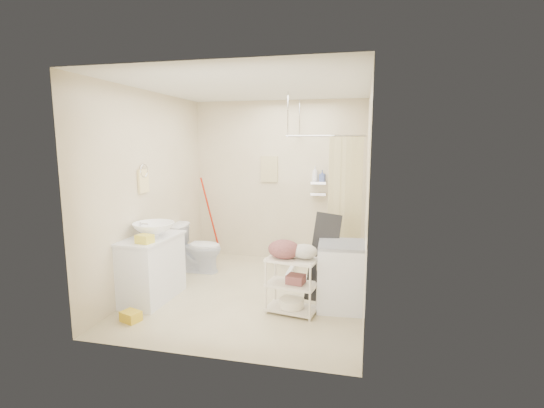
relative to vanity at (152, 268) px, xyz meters
The scene contains 23 objects.
floor 1.31m from the vanity, 22.18° to the left, with size 3.20×3.20×0.00m, color beige.
ceiling 2.53m from the vanity, 22.18° to the left, with size 2.80×3.20×0.04m, color silver.
wall_back 2.54m from the vanity, 60.77° to the left, with size 2.80×0.04×2.60m, color beige.
wall_front 1.85m from the vanity, 44.17° to the right, with size 2.80×0.04×2.60m, color beige.
wall_left 1.05m from the vanity, 116.90° to the left, with size 0.04×3.20×2.60m, color beige.
wall_right 2.76m from the vanity, 10.47° to the left, with size 0.04×3.20×2.60m, color beige.
vanity is the anchor object (origin of this frame).
sink 0.49m from the vanity, 47.95° to the left, with size 0.50×0.50×0.17m, color white.
counter_basket 0.54m from the vanity, 71.58° to the right, with size 0.18×0.14×0.10m, color yellow.
floor_basket 0.71m from the vanity, 82.14° to the right, with size 0.29×0.22×0.16m, color gold.
toilet 1.13m from the vanity, 83.88° to the left, with size 0.41×0.72×0.73m, color silver.
mop 1.99m from the vanity, 91.25° to the left, with size 0.13×0.13×1.35m, color red, non-canonical shape.
potted_plant_a 2.24m from the vanity, 60.10° to the left, with size 0.15×0.10×0.29m, color brown.
potted_plant_b 2.34m from the vanity, 55.17° to the left, with size 0.18×0.14×0.32m, color #9B5B34.
hanging_towel 2.54m from the vanity, 63.80° to the left, with size 0.28×0.03×0.42m, color #CCBF8C.
towel_ring 1.13m from the vanity, 128.87° to the left, with size 0.04×0.22×0.34m, color #FEE698, non-canonical shape.
tp_holder 0.65m from the vanity, 110.93° to the left, with size 0.08×0.12×0.14m, color white, non-canonical shape.
shower 2.61m from the vanity, 37.15° to the left, with size 1.10×1.10×2.10m, color silver, non-canonical shape.
shampoo_bottle_a 2.87m from the vanity, 48.53° to the left, with size 0.09×0.09×0.24m, color white.
shampoo_bottle_b 2.92m from the vanity, 46.50° to the left, with size 0.08×0.08×0.18m, color #445799.
washing_machine 2.32m from the vanity, ahead, with size 0.53×0.55×0.78m, color silver.
laundry_rack 1.76m from the vanity, ahead, with size 0.56×0.33×0.77m, color beige, non-canonical shape.
ironing_board 2.12m from the vanity, 11.25° to the left, with size 0.32×0.09×1.12m, color black, non-canonical shape.
Camera 1 is at (1.35, -4.71, 1.94)m, focal length 26.00 mm.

